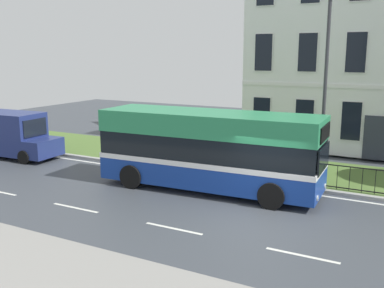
% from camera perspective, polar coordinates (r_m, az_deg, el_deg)
% --- Properties ---
extents(ground_plane, '(60.00, 56.00, 0.18)m').
position_cam_1_polar(ground_plane, '(15.63, 9.16, -8.66)').
color(ground_plane, '#3D4249').
extents(iron_verge_railing, '(12.49, 0.04, 0.97)m').
position_cam_1_polar(iron_verge_railing, '(18.20, 20.17, -4.21)').
color(iron_verge_railing, black).
rests_on(iron_verge_railing, ground_plane).
extents(single_decker_bus, '(8.86, 2.98, 3.10)m').
position_cam_1_polar(single_decker_bus, '(17.54, 2.24, -0.69)').
color(single_decker_bus, navy).
rests_on(single_decker_bus, ground_plane).
extents(white_panel_van, '(5.27, 2.28, 2.34)m').
position_cam_1_polar(white_panel_van, '(25.15, -22.33, 1.20)').
color(white_panel_van, navy).
rests_on(white_panel_van, ground_plane).
extents(street_lamp_post, '(0.36, 0.24, 7.60)m').
position_cam_1_polar(street_lamp_post, '(18.40, 16.69, 8.21)').
color(street_lamp_post, '#333338').
rests_on(street_lamp_post, ground_plane).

